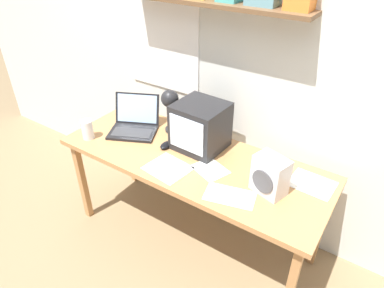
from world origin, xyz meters
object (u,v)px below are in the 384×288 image
(loose_paper_near_monitor, at_px, (312,184))
(loose_paper_near_laptop, at_px, (230,196))
(space_heater, at_px, (270,176))
(printed_handout, at_px, (168,168))
(crt_monitor, at_px, (200,126))
(juice_glass, at_px, (88,130))
(corner_desk, at_px, (192,165))
(desk_lamp, at_px, (171,104))
(laptop, at_px, (135,122))
(computer_mouse, at_px, (166,145))
(open_notebook, at_px, (210,169))

(loose_paper_near_monitor, relative_size, loose_paper_near_laptop, 0.83)
(space_heater, bearing_deg, printed_handout, -150.32)
(crt_monitor, relative_size, juice_glass, 2.36)
(crt_monitor, bearing_deg, printed_handout, -92.95)
(loose_paper_near_laptop, bearing_deg, crt_monitor, 141.14)
(corner_desk, distance_m, loose_paper_near_monitor, 0.74)
(corner_desk, xyz_separation_m, desk_lamp, (-0.28, 0.15, 0.30))
(loose_paper_near_monitor, distance_m, loose_paper_near_laptop, 0.49)
(corner_desk, bearing_deg, juice_glass, -163.98)
(printed_handout, bearing_deg, crt_monitor, 84.50)
(printed_handout, bearing_deg, desk_lamp, 123.31)
(juice_glass, bearing_deg, space_heater, 7.66)
(desk_lamp, relative_size, loose_paper_near_monitor, 1.35)
(laptop, bearing_deg, space_heater, -30.97)
(laptop, relative_size, juice_glass, 3.09)
(desk_lamp, distance_m, computer_mouse, 0.28)
(open_notebook, bearing_deg, printed_handout, -148.63)
(juice_glass, distance_m, printed_handout, 0.67)
(laptop, distance_m, loose_paper_near_laptop, 0.95)
(computer_mouse, relative_size, loose_paper_near_monitor, 0.42)
(loose_paper_near_monitor, height_order, printed_handout, same)
(space_heater, height_order, computer_mouse, space_heater)
(computer_mouse, bearing_deg, loose_paper_near_monitor, 10.00)
(crt_monitor, bearing_deg, computer_mouse, -140.88)
(loose_paper_near_monitor, bearing_deg, laptop, -175.57)
(crt_monitor, relative_size, printed_handout, 1.15)
(corner_desk, height_order, laptop, laptop)
(loose_paper_near_monitor, bearing_deg, printed_handout, -156.13)
(corner_desk, distance_m, space_heater, 0.56)
(corner_desk, height_order, desk_lamp, desk_lamp)
(loose_paper_near_monitor, bearing_deg, loose_paper_near_laptop, -134.01)
(crt_monitor, height_order, open_notebook, crt_monitor)
(corner_desk, bearing_deg, computer_mouse, -179.56)
(space_heater, height_order, loose_paper_near_monitor, space_heater)
(desk_lamp, xyz_separation_m, loose_paper_near_monitor, (0.99, 0.01, -0.24))
(laptop, distance_m, computer_mouse, 0.34)
(corner_desk, relative_size, open_notebook, 7.14)
(space_heater, relative_size, computer_mouse, 2.08)
(space_heater, height_order, loose_paper_near_laptop, space_heater)
(corner_desk, bearing_deg, laptop, 173.15)
(loose_paper_near_laptop, bearing_deg, loose_paper_near_monitor, 45.99)
(desk_lamp, bearing_deg, laptop, -175.65)
(loose_paper_near_monitor, distance_m, open_notebook, 0.59)
(laptop, distance_m, space_heater, 1.08)
(desk_lamp, distance_m, loose_paper_near_laptop, 0.78)
(printed_handout, bearing_deg, corner_desk, 72.89)
(crt_monitor, height_order, space_heater, crt_monitor)
(laptop, distance_m, loose_paper_near_monitor, 1.26)
(corner_desk, height_order, space_heater, space_heater)
(open_notebook, bearing_deg, laptop, 171.01)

